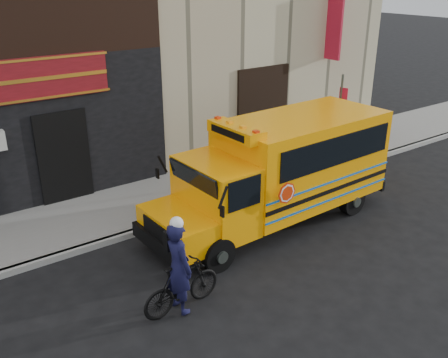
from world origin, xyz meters
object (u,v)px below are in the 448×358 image
Objects in this scene: bicycle at (182,286)px; cyclist at (178,269)px; school_bus at (283,167)px; sign_pole at (339,120)px.

cyclist is at bearing 108.78° from bicycle.
school_bus reaches higher than bicycle.
cyclist reaches higher than bicycle.
cyclist is at bearing -157.51° from sign_pole.
cyclist is (-0.08, -0.03, 0.44)m from bicycle.
bicycle is at bearing -157.50° from sign_pole.
sign_pole reaches higher than cyclist.
sign_pole is at bearing -70.70° from bicycle.
school_bus is 4.64m from cyclist.
cyclist is (-4.24, -1.81, -0.55)m from school_bus.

